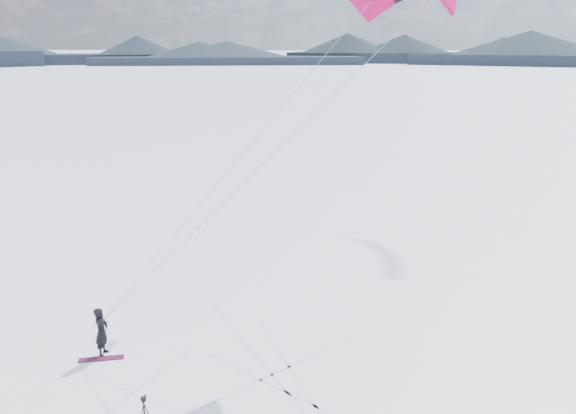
# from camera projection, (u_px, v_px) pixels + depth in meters

# --- Properties ---
(horizon_hills) EXTENTS (704.84, 706.81, 8.90)m
(horizon_hills) POSITION_uv_depth(u_px,v_px,m) (143.00, 328.00, 15.46)
(horizon_hills) COLOR black
(horizon_hills) RESTS_ON ground
(snowkiter) EXTENTS (0.51, 0.73, 1.89)m
(snowkiter) POSITION_uv_depth(u_px,v_px,m) (104.00, 354.00, 21.02)
(snowkiter) COLOR black
(snowkiter) RESTS_ON ground
(snowboard) EXTENTS (1.64, 0.77, 0.04)m
(snowboard) POSITION_uv_depth(u_px,v_px,m) (101.00, 359.00, 20.68)
(snowboard) COLOR #7C1B4B
(snowboard) RESTS_ON ground
(tripod) EXTENTS (0.61, 0.69, 1.38)m
(tripod) POSITION_uv_depth(u_px,v_px,m) (145.00, 411.00, 16.34)
(tripod) COLOR black
(tripod) RESTS_ON ground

